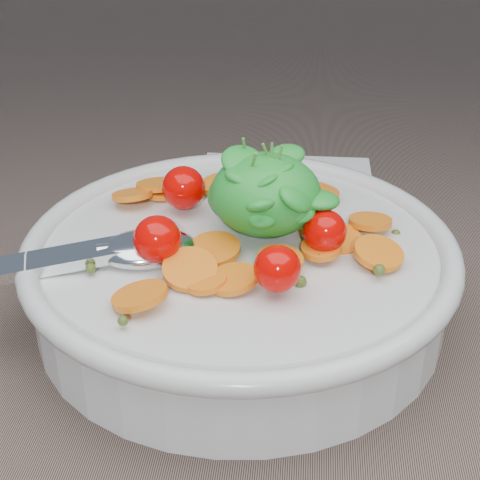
{
  "coord_description": "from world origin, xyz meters",
  "views": [
    {
      "loc": [
        0.06,
        -0.4,
        0.29
      ],
      "look_at": [
        0.02,
        0.01,
        0.06
      ],
      "focal_mm": 55.0,
      "sensor_mm": 36.0,
      "label": 1
    }
  ],
  "objects": [
    {
      "name": "ground",
      "position": [
        0.0,
        0.0,
        0.0
      ],
      "size": [
        6.0,
        6.0,
        0.0
      ],
      "primitive_type": "plane",
      "color": "#6F5B4F",
      "rests_on": "ground"
    },
    {
      "name": "bowl",
      "position": [
        0.02,
        0.01,
        0.03
      ],
      "size": [
        0.3,
        0.28,
        0.12
      ],
      "color": "silver",
      "rests_on": "ground"
    },
    {
      "name": "napkin",
      "position": [
        0.04,
        0.2,
        0.0
      ],
      "size": [
        0.16,
        0.14,
        0.01
      ],
      "primitive_type": "cube",
      "rotation": [
        0.0,
        0.0,
        0.01
      ],
      "color": "white",
      "rests_on": "ground"
    }
  ]
}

